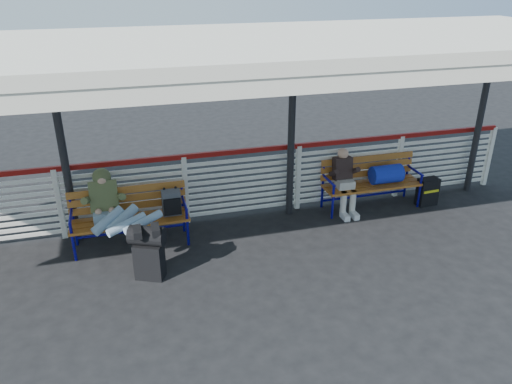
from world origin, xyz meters
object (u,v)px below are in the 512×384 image
object	(u,v)px
bench_right	(378,176)
suitcase_side	(427,192)
companion_person	(345,181)
bench_left	(139,210)
luggage_stack	(148,250)
traveler_man	(119,215)

from	to	relation	value
bench_right	suitcase_side	size ratio (longest dim) A/B	3.48
companion_person	suitcase_side	size ratio (longest dim) A/B	2.21
bench_left	companion_person	bearing A→B (deg)	2.51
bench_left	luggage_stack	bearing A→B (deg)	-87.24
suitcase_side	luggage_stack	bearing A→B (deg)	-173.24
luggage_stack	suitcase_side	xyz separation A→B (m)	(5.10, 1.02, -0.18)
bench_left	companion_person	size ratio (longest dim) A/B	1.57
luggage_stack	traveler_man	xyz separation A→B (m)	(-0.35, 0.69, 0.26)
luggage_stack	companion_person	world-z (taller)	companion_person
traveler_man	companion_person	world-z (taller)	traveler_man
luggage_stack	traveler_man	distance (m)	0.81
luggage_stack	companion_person	distance (m)	3.70
luggage_stack	bench_right	distance (m)	4.35
bench_left	traveler_man	distance (m)	0.48
bench_right	traveler_man	size ratio (longest dim) A/B	1.10
luggage_stack	bench_right	xyz separation A→B (m)	(4.17, 1.23, 0.15)
bench_right	luggage_stack	bearing A→B (deg)	-163.52
luggage_stack	traveler_man	size ratio (longest dim) A/B	0.50
bench_right	companion_person	distance (m)	0.67
suitcase_side	bench_right	bearing A→B (deg)	162.71
bench_right	suitcase_side	distance (m)	1.01
bench_left	bench_right	distance (m)	4.23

